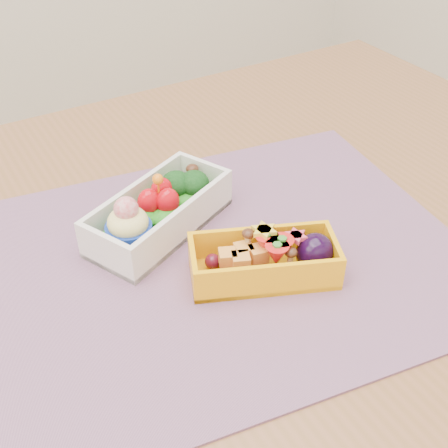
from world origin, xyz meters
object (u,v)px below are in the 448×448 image
table (182,325)px  bento_white (159,212)px  placemat (220,258)px  bento_yellow (267,259)px

table → bento_white: bearing=83.1°
table → placemat: bearing=-27.6°
bento_white → bento_yellow: bento_white is taller
bento_white → bento_yellow: bearing=-89.0°
bento_white → bento_yellow: (0.06, -0.12, -0.00)m
table → placemat: (0.04, -0.02, 0.10)m
bento_white → bento_yellow: 0.14m
placemat → bento_white: (-0.03, 0.07, 0.03)m
table → bento_white: bento_white is taller
table → bento_white: size_ratio=6.39×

